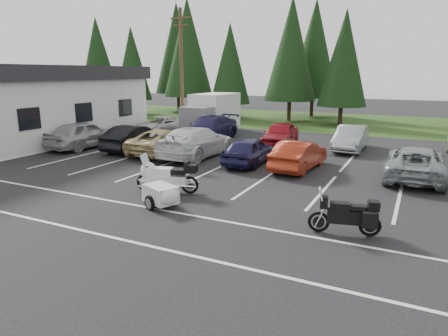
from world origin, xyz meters
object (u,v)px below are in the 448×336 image
Objects in this scene: car_far_1 at (209,128)px; cargo_trailer at (161,196)px; adventure_motorcycle at (345,212)px; car_near_4 at (250,151)px; touring_motorcycle at (167,173)px; box_truck at (209,114)px; car_near_5 at (299,155)px; car_far_2 at (280,134)px; building at (16,104)px; car_near_0 at (84,134)px; utility_pole at (182,69)px; car_near_6 at (415,163)px; car_near_2 at (165,141)px; car_far_0 at (160,125)px; car_near_1 at (134,138)px; car_far_3 at (351,138)px; car_near_3 at (197,142)px.

car_far_1 is 3.25× the size of cargo_trailer.
car_far_1 is at bearing 118.46° from adventure_motorcycle.
touring_motorcycle reaches higher than car_near_4.
box_truck is 19.95m from adventure_motorcycle.
car_far_2 reaches higher than car_near_5.
building is at bearing -139.64° from box_truck.
car_near_0 is 12.02m from car_far_2.
building is at bearing 0.50° from car_near_4.
utility_pole is (8.00, 8.00, 2.25)m from building.
building reaches higher than touring_motorcycle.
car_near_0 is at bearing 2.01° from car_near_6.
car_near_4 is 0.80× the size of car_near_6.
car_near_2 is 7.24m from car_far_2.
adventure_motorcycle is (15.61, -13.18, 0.01)m from car_far_0.
car_far_0 is at bearing -142.98° from box_truck.
utility_pole is at bearing 60.82° from car_far_0.
car_near_5 is (10.02, -0.37, -0.05)m from car_near_1.
utility_pole is at bearing 150.14° from car_far_1.
car_near_5 reaches higher than cargo_trailer.
car_near_4 is 0.73× the size of car_far_1.
car_near_0 reaches higher than car_near_4.
car_far_0 is 1.10× the size of car_far_3.
car_near_5 is at bearing 102.18° from adventure_motorcycle.
building is 3.59× the size of car_far_2.
box_truck is 3.76m from car_far_0.
car_near_0 is 15.98m from car_far_3.
building is at bearing 0.81° from car_near_6.
car_near_0 is at bearing -1.95° from building.
utility_pole reaches higher than car_near_1.
car_near_6 is 1.16× the size of car_far_2.
cargo_trailer is at bearing 123.69° from car_near_2.
car_near_4 is at bearing 174.57° from car_near_1.
car_near_5 is 6.15m from car_far_3.
car_near_5 reaches higher than adventure_motorcycle.
car_near_1 reaches higher than cargo_trailer.
car_far_2 is at bearing -33.66° from car_near_6.
car_near_2 reaches higher than car_near_6.
car_near_5 is 0.84× the size of car_near_6.
utility_pole is 8.54m from car_near_1.
box_truck is 9.57m from car_near_0.
car_far_3 is (1.40, 5.99, 0.02)m from car_near_5.
cargo_trailer is (0.10, -12.94, -0.35)m from car_far_2.
car_near_3 is at bearing -176.90° from car_near_2.
box_truck is at bearing -50.77° from car_near_4.
car_near_2 is (2.22, -0.07, -0.04)m from car_near_1.
car_near_0 is 1.80× the size of touring_motorcycle.
car_near_4 is 0.95× the size of car_near_5.
car_near_2 is at bearing 1.63° from car_near_5.
car_near_5 is (2.52, 0.02, 0.01)m from car_near_4.
touring_motorcycle is (-3.45, -5.90, 0.06)m from car_near_5.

